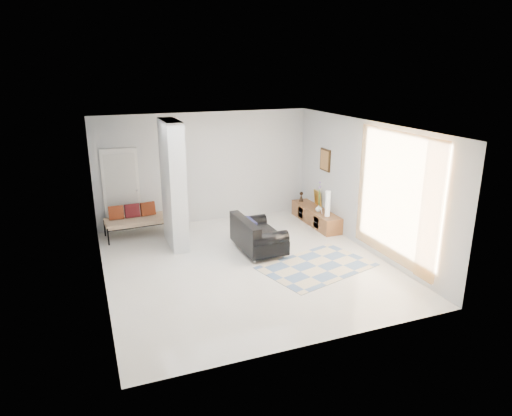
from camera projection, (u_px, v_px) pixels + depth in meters
name	position (u px, v px, depth m)	size (l,w,h in m)	color
floor	(246.00, 264.00, 9.34)	(6.00, 6.00, 0.00)	beige
ceiling	(245.00, 127.00, 8.50)	(6.00, 6.00, 0.00)	white
wall_back	(205.00, 168.00, 11.59)	(6.00, 6.00, 0.00)	silver
wall_front	(320.00, 255.00, 6.25)	(6.00, 6.00, 0.00)	silver
wall_left	(98.00, 214.00, 7.97)	(6.00, 6.00, 0.00)	silver
wall_right	(365.00, 186.00, 9.87)	(6.00, 6.00, 0.00)	silver
partition_column	(173.00, 185.00, 9.97)	(0.35, 1.20, 2.80)	silver
hallway_door	(122.00, 190.00, 10.95)	(0.85, 0.06, 2.04)	white
curtain	(396.00, 198.00, 8.80)	(2.55, 2.55, 0.00)	gold
wall_art	(325.00, 160.00, 11.29)	(0.04, 0.45, 0.55)	#37220F
media_console	(316.00, 216.00, 11.66)	(0.45, 1.92, 0.80)	brown
loveseat	(256.00, 236.00, 9.89)	(0.87, 1.45, 0.76)	silver
daybed	(139.00, 219.00, 10.80)	(1.64, 0.77, 0.77)	black
area_rug	(317.00, 266.00, 9.22)	(2.16, 1.44, 0.01)	beige
cylinder_lamp	(328.00, 204.00, 10.96)	(0.11, 0.11, 0.62)	white
bronze_figurine	(301.00, 197.00, 12.21)	(0.13, 0.13, 0.26)	black
vase	(319.00, 208.00, 11.35)	(0.17, 0.17, 0.18)	white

